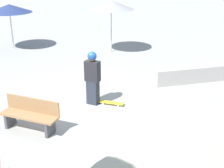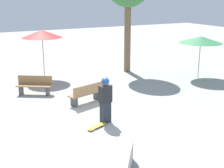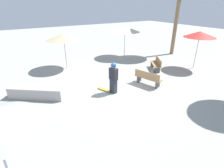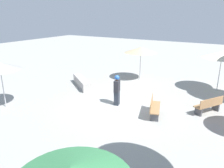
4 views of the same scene
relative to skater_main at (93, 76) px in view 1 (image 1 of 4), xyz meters
The scene contains 7 objects.
ground_plane 0.97m from the skater_main, 164.93° to the left, with size 60.00×60.00×0.00m, color #9E9E99.
skater_main is the anchor object (origin of this frame).
skateboard 1.02m from the skater_main, 59.31° to the right, with size 0.48×0.82×0.07m.
concrete_ledge 3.97m from the skater_main, 22.82° to the right, with size 2.51×2.07×0.58m.
bench_near 2.28m from the skater_main, behind, with size 0.88×1.66×0.85m.
shade_umbrella_navy 8.00m from the skater_main, 72.36° to the left, with size 2.19×2.19×2.20m.
shade_umbrella_grey 6.15m from the skater_main, 33.17° to the left, with size 2.15×2.15×2.45m.
Camera 1 is at (-6.24, -6.07, 4.19)m, focal length 50.00 mm.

